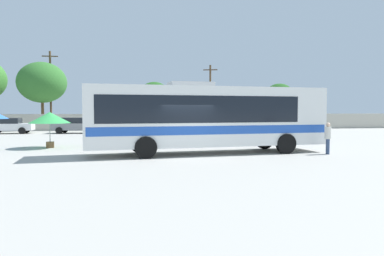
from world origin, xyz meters
name	(u,v)px	position (x,y,z in m)	size (l,w,h in m)	color
ground_plane	(169,140)	(0.00, 10.00, 0.00)	(300.00, 300.00, 0.00)	#A3A099
perimeter_wall	(158,122)	(0.00, 23.80, 0.92)	(80.00, 0.30, 1.83)	#B2AD9E
coach_bus_white_blue	(205,116)	(1.08, 1.00, 1.96)	(12.66, 3.89, 3.67)	white
attendant_by_bus_door	(328,136)	(7.20, -0.31, 0.91)	(0.39, 0.39, 1.62)	#33476B
vendor_umbrella_secondary_green	(50,118)	(-7.57, 5.16, 1.78)	(2.41, 2.41, 2.14)	gray
parked_car_leftmost_white	(9,125)	(-14.54, 19.41, 0.79)	(4.29, 2.14, 1.50)	silver
parked_car_second_grey	(75,125)	(-8.35, 19.01, 0.81)	(4.49, 2.30, 1.53)	slate
utility_pole_near	(51,89)	(-12.35, 26.92, 4.75)	(1.80, 0.24, 9.13)	#4C3823
utility_pole_far	(210,95)	(6.83, 27.38, 4.15)	(1.76, 0.61, 7.94)	#4C3823
roadside_tree_midleft	(42,83)	(-13.06, 26.00, 5.40)	(5.46, 5.46, 7.73)	brown
roadside_tree_midright	(154,95)	(-0.20, 27.93, 4.09)	(3.95, 3.95, 5.78)	brown
roadside_tree_right	(279,96)	(15.79, 26.79, 4.06)	(3.76, 3.76, 5.67)	brown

